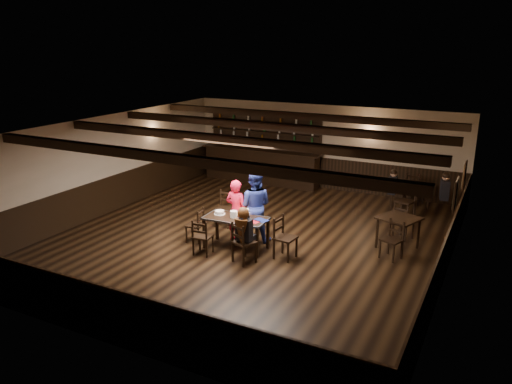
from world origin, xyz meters
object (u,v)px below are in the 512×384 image
at_px(man_blue, 254,206).
at_px(cake, 220,213).
at_px(dining_table, 236,221).
at_px(chair_near_left, 201,235).
at_px(chair_near_right, 241,240).
at_px(woman_pink, 236,211).
at_px(bar_counter, 262,161).

distance_m(man_blue, cake, 0.85).
height_order(dining_table, chair_near_left, chair_near_left).
height_order(chair_near_right, man_blue, man_blue).
distance_m(chair_near_right, cake, 1.21).
bearing_deg(chair_near_left, dining_table, 54.38).
relative_size(woman_pink, bar_counter, 0.36).
bearing_deg(dining_table, chair_near_right, -53.01).
relative_size(chair_near_left, chair_near_right, 0.90).
distance_m(chair_near_right, woman_pink, 1.32).
bearing_deg(bar_counter, chair_near_right, -67.46).
bearing_deg(bar_counter, woman_pink, -70.17).
bearing_deg(man_blue, chair_near_left, 49.76).
bearing_deg(woman_pink, man_blue, -146.08).
height_order(chair_near_right, bar_counter, bar_counter).
xyz_separation_m(chair_near_right, bar_counter, (-2.53, 6.11, 0.18)).
bearing_deg(bar_counter, man_blue, -65.62).
bearing_deg(dining_table, chair_near_left, -125.62).
bearing_deg(chair_near_right, dining_table, 126.99).
xyz_separation_m(chair_near_left, bar_counter, (-1.54, 6.14, 0.24)).
bearing_deg(bar_counter, chair_near_left, -75.92).
height_order(man_blue, bar_counter, bar_counter).
bearing_deg(chair_near_right, woman_pink, 123.73).
height_order(dining_table, chair_near_right, chair_near_right).
relative_size(woman_pink, man_blue, 0.87).
height_order(dining_table, man_blue, man_blue).
height_order(dining_table, woman_pink, woman_pink).
bearing_deg(cake, woman_pink, 58.36).
bearing_deg(man_blue, woman_pink, 16.81).
xyz_separation_m(man_blue, cake, (-0.60, -0.60, -0.08)).
bearing_deg(dining_table, cake, 175.58).
bearing_deg(cake, man_blue, 45.17).
xyz_separation_m(woman_pink, cake, (-0.23, -0.38, 0.03)).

